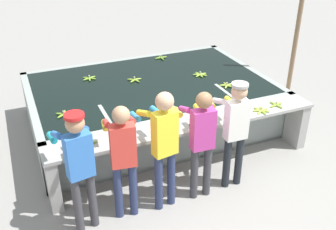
% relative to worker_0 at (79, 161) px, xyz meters
% --- Properties ---
extents(ground_plane, '(80.00, 80.00, 0.00)m').
position_rel_worker_0_xyz_m(ground_plane, '(1.76, 0.36, -1.03)').
color(ground_plane, gray).
rests_on(ground_plane, ground).
extents(wash_tank, '(4.34, 2.89, 0.85)m').
position_rel_worker_0_xyz_m(wash_tank, '(1.76, 2.24, -0.61)').
color(wash_tank, gray).
rests_on(wash_tank, ground).
extents(work_ledge, '(4.34, 0.45, 0.85)m').
position_rel_worker_0_xyz_m(work_ledge, '(1.76, 0.58, -0.42)').
color(work_ledge, '#9E9E99').
rests_on(work_ledge, ground).
extents(worker_0, '(0.48, 0.74, 1.68)m').
position_rel_worker_0_xyz_m(worker_0, '(0.00, 0.00, 0.00)').
color(worker_0, '#38383D').
rests_on(worker_0, ground).
extents(worker_1, '(0.47, 0.73, 1.65)m').
position_rel_worker_0_xyz_m(worker_1, '(0.56, 0.03, -0.04)').
color(worker_1, navy).
rests_on(worker_1, ground).
extents(worker_2, '(0.48, 0.74, 1.75)m').
position_rel_worker_0_xyz_m(worker_2, '(1.10, -0.00, 0.03)').
color(worker_2, navy).
rests_on(worker_2, ground).
extents(worker_3, '(0.43, 0.72, 1.65)m').
position_rel_worker_0_xyz_m(worker_3, '(1.66, 0.00, -0.04)').
color(worker_3, '#38383D').
rests_on(worker_3, ground).
extents(worker_4, '(0.42, 0.72, 1.66)m').
position_rel_worker_0_xyz_m(worker_4, '(2.21, 0.04, -0.02)').
color(worker_4, '#1E2328').
rests_on(worker_4, ground).
extents(banana_bunch_floating_0, '(0.27, 0.28, 0.08)m').
position_rel_worker_0_xyz_m(banana_bunch_floating_0, '(1.53, 2.46, -0.16)').
color(banana_bunch_floating_0, '#8CB738').
rests_on(banana_bunch_floating_0, wash_tank).
extents(banana_bunch_floating_1, '(0.27, 0.28, 0.08)m').
position_rel_worker_0_xyz_m(banana_bunch_floating_1, '(0.78, 2.87, -0.16)').
color(banana_bunch_floating_1, '#75A333').
rests_on(banana_bunch_floating_1, wash_tank).
extents(banana_bunch_floating_2, '(0.28, 0.28, 0.08)m').
position_rel_worker_0_xyz_m(banana_bunch_floating_2, '(2.78, 2.21, -0.16)').
color(banana_bunch_floating_2, '#93BC3D').
rests_on(banana_bunch_floating_2, wash_tank).
extents(banana_bunch_floating_3, '(0.27, 0.28, 0.08)m').
position_rel_worker_0_xyz_m(banana_bunch_floating_3, '(0.08, 1.59, -0.16)').
color(banana_bunch_floating_3, '#75A333').
rests_on(banana_bunch_floating_3, wash_tank).
extents(banana_bunch_floating_4, '(0.28, 0.28, 0.08)m').
position_rel_worker_0_xyz_m(banana_bunch_floating_4, '(2.44, 3.38, -0.16)').
color(banana_bunch_floating_4, '#75A333').
rests_on(banana_bunch_floating_4, wash_tank).
extents(banana_bunch_floating_5, '(0.28, 0.27, 0.08)m').
position_rel_worker_0_xyz_m(banana_bunch_floating_5, '(2.98, 1.56, -0.16)').
color(banana_bunch_floating_5, '#9EC642').
rests_on(banana_bunch_floating_5, wash_tank).
extents(banana_bunch_ledge_0, '(0.28, 0.28, 0.08)m').
position_rel_worker_0_xyz_m(banana_bunch_ledge_0, '(2.98, 0.49, -0.15)').
color(banana_bunch_ledge_0, '#9EC642').
rests_on(banana_bunch_ledge_0, work_ledge).
extents(banana_bunch_ledge_1, '(0.28, 0.28, 0.08)m').
position_rel_worker_0_xyz_m(banana_bunch_ledge_1, '(3.32, 0.56, -0.15)').
color(banana_bunch_ledge_1, '#8CB738').
rests_on(banana_bunch_ledge_1, work_ledge).
extents(banana_bunch_ledge_2, '(0.28, 0.28, 0.08)m').
position_rel_worker_0_xyz_m(banana_bunch_ledge_2, '(0.23, 0.60, -0.15)').
color(banana_bunch_ledge_2, '#75A333').
rests_on(banana_bunch_ledge_2, work_ledge).
extents(knife_0, '(0.35, 0.09, 0.02)m').
position_rel_worker_0_xyz_m(knife_0, '(1.85, 0.51, -0.16)').
color(knife_0, silver).
rests_on(knife_0, work_ledge).
extents(support_post_right, '(0.09, 0.09, 3.20)m').
position_rel_worker_0_xyz_m(support_post_right, '(4.66, 1.85, 0.57)').
color(support_post_right, '#846647').
rests_on(support_post_right, ground).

